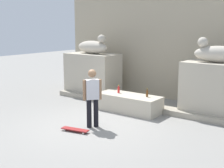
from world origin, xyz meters
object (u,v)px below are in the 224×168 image
Objects in this scene: bottle_brown at (147,93)px; statue_reclining_right at (219,54)px; statue_reclining_left at (93,47)px; skateboard at (75,129)px; bottle_red at (119,90)px; skater at (92,96)px.

statue_reclining_right is at bearing 28.77° from bottle_brown.
statue_reclining_left is 4.90m from skateboard.
statue_reclining_left is at bearing 161.70° from bottle_brown.
statue_reclining_left is 5.96× the size of bottle_brown.
skateboard is at bearing -81.23° from bottle_red.
statue_reclining_right is at bearing 43.86° from skateboard.
statue_reclining_right is 2.02× the size of skateboard.
skater is at bearing -105.03° from bottle_brown.
skater reaches higher than skateboard.
skateboard is (2.49, -3.74, -1.95)m from statue_reclining_left.
statue_reclining_right reaches higher than bottle_red.
bottle_brown is (0.56, 2.08, -0.23)m from skater.
statue_reclining_left is 2.02× the size of skateboard.
bottle_red is at bearing -20.67° from statue_reclining_left.
statue_reclining_left and statue_reclining_right have the same top height.
statue_reclining_right is 5.99× the size of bottle_brown.
statue_reclining_right is 2.55m from bottle_brown.
statue_reclining_left is 1.00× the size of statue_reclining_right.
skateboard is (-0.12, -0.60, -0.86)m from skater.
statue_reclining_left is at bearing 151.68° from bottle_red.
skater is 2.17m from bottle_brown.
statue_reclining_left is at bearing 112.33° from skateboard.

